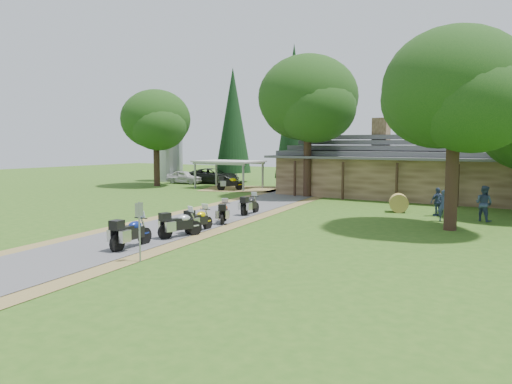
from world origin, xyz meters
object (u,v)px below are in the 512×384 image
Objects in this scene: motorcycle_row_c at (199,219)px; motorcycle_row_d at (224,211)px; lodge at (414,165)px; motorcycle_carport_a at (230,182)px; car_dark_suv at (212,172)px; hay_bale at (399,203)px; silo at (169,153)px; car_white_sedan at (185,175)px; carport at (229,174)px; motorcycle_row_b at (180,223)px; motorcycle_row_e at (250,204)px; motorcycle_row_a at (131,231)px.

motorcycle_row_d is at bearing 7.84° from motorcycle_row_c.
lodge is 15.57m from motorcycle_carport_a.
car_dark_suv reaches higher than hay_bale.
silo is at bearing 158.39° from hay_bale.
car_dark_suv is (2.29, 1.68, 0.32)m from car_white_sedan.
car_white_sedan is 2.78× the size of motorcycle_row_c.
motorcycle_carport_a reaches higher than hay_bale.
carport is 7.06m from car_white_sedan.
hay_bale is (28.75, -11.39, -2.56)m from silo.
car_white_sedan is 2.84× the size of motorcycle_row_d.
hay_bale is at bearing -113.81° from car_white_sedan.
carport is 24.19m from motorcycle_row_b.
motorcycle_row_b is (22.92, -24.71, -2.45)m from silo.
car_dark_suv is 25.07m from hay_bale.
car_dark_suv is 3.34× the size of motorcycle_row_e.
carport is at bearing 34.03° from motorcycle_row_e.
car_white_sedan is (-23.31, 0.37, -1.60)m from lodge.
silo reaches higher than motorcycle_row_a.
motorcycle_row_e is (15.43, -16.74, -0.54)m from car_dark_suv.
motorcycle_row_c is at bearing -45.54° from silo.
car_white_sedan reaches higher than motorcycle_row_d.
silo reaches higher than car_white_sedan.
car_white_sedan is 2.86m from car_dark_suv.
carport is 2.80× the size of motorcycle_carport_a.
lodge reaches higher than motorcycle_row_a.
car_white_sedan is at bearing 164.33° from carport.
motorcycle_row_e is at bearing -20.38° from motorcycle_row_d.
motorcycle_row_c is (11.96, -19.38, -0.65)m from carport.
motorcycle_carport_a is at bearing -52.64° from carport.
hay_bale is at bearing -30.17° from motorcycle_row_c.
silo is at bearing 41.29° from motorcycle_row_c.
car_dark_suv is at bearing 37.30° from motorcycle_row_e.
motorcycle_row_a is 1.13× the size of motorcycle_row_c.
motorcycle_row_b is 22.06m from motorcycle_carport_a.
car_dark_suv is at bearing 25.80° from motorcycle_row_a.
lodge is 4.20× the size of car_white_sedan.
lodge reaches higher than car_dark_suv.
motorcycle_carport_a is 1.89× the size of hay_bale.
motorcycle_row_b is 1.08× the size of motorcycle_row_d.
silo reaches higher than car_dark_suv.
motorcycle_row_d is at bearing -105.69° from lodge.
motorcycle_row_d is at bearing -176.52° from motorcycle_row_e.
silo is (-27.27, 2.38, 0.66)m from lodge.
car_dark_suv is 29.54m from motorcycle_row_b.
lodge is 11.66× the size of motorcycle_row_e.
silo is at bearing 159.62° from carport.
carport is at bearing -175.07° from lodge.
hay_bale is at bearing -23.86° from carport.
hay_bale is at bearing -25.84° from motorcycle_row_a.
motorcycle_row_a is 10.48m from motorcycle_row_e.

